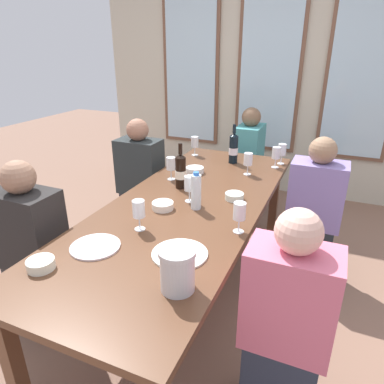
{
  "coord_description": "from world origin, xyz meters",
  "views": [
    {
      "loc": [
        0.83,
        -1.86,
        1.69
      ],
      "look_at": [
        0.0,
        0.07,
        0.79
      ],
      "focal_mm": 32.68,
      "sensor_mm": 36.0,
      "label": 1
    }
  ],
  "objects": [
    {
      "name": "ground_plane",
      "position": [
        0.0,
        0.0,
        0.0
      ],
      "size": [
        12.0,
        12.0,
        0.0
      ],
      "primitive_type": "plane",
      "color": "#855F4D"
    },
    {
      "name": "back_wall_with_windows",
      "position": [
        0.0,
        2.29,
        1.45
      ],
      "size": [
        4.13,
        0.1,
        2.9
      ],
      "color": "beige",
      "rests_on": "ground"
    },
    {
      "name": "dining_table",
      "position": [
        0.0,
        0.0,
        0.67
      ],
      "size": [
        0.93,
        2.44,
        0.74
      ],
      "color": "brown",
      "rests_on": "ground"
    },
    {
      "name": "white_plate_0",
      "position": [
        0.21,
        -0.56,
        0.74
      ],
      "size": [
        0.28,
        0.28,
        0.01
      ],
      "primitive_type": "cylinder",
      "color": "white",
      "rests_on": "dining_table"
    },
    {
      "name": "white_plate_1",
      "position": [
        -0.21,
        -0.67,
        0.74
      ],
      "size": [
        0.25,
        0.25,
        0.01
      ],
      "primitive_type": "cylinder",
      "color": "white",
      "rests_on": "dining_table"
    },
    {
      "name": "metal_pitcher",
      "position": [
        0.31,
        -0.79,
        0.84
      ],
      "size": [
        0.16,
        0.16,
        0.19
      ],
      "color": "silver",
      "rests_on": "dining_table"
    },
    {
      "name": "wine_bottle_0",
      "position": [
        0.02,
        0.92,
        0.87
      ],
      "size": [
        0.08,
        0.08,
        0.33
      ],
      "color": "black",
      "rests_on": "dining_table"
    },
    {
      "name": "wine_bottle_1",
      "position": [
        -0.15,
        0.23,
        0.86
      ],
      "size": [
        0.08,
        0.08,
        0.32
      ],
      "color": "black",
      "rests_on": "dining_table"
    },
    {
      "name": "tasting_bowl_0",
      "position": [
        0.26,
        0.18,
        0.76
      ],
      "size": [
        0.12,
        0.12,
        0.04
      ],
      "primitive_type": "cylinder",
      "color": "white",
      "rests_on": "dining_table"
    },
    {
      "name": "tasting_bowl_1",
      "position": [
        -0.18,
        0.55,
        0.76
      ],
      "size": [
        0.14,
        0.14,
        0.05
      ],
      "primitive_type": "cylinder",
      "color": "white",
      "rests_on": "dining_table"
    },
    {
      "name": "tasting_bowl_2",
      "position": [
        -0.33,
        -0.91,
        0.76
      ],
      "size": [
        0.13,
        0.13,
        0.05
      ],
      "primitive_type": "cylinder",
      "color": "white",
      "rests_on": "dining_table"
    },
    {
      "name": "tasting_bowl_3",
      "position": [
        -0.11,
        -0.14,
        0.76
      ],
      "size": [
        0.13,
        0.13,
        0.04
      ],
      "primitive_type": "cylinder",
      "color": "white",
      "rests_on": "dining_table"
    },
    {
      "name": "water_bottle",
      "position": [
        0.08,
        -0.05,
        0.85
      ],
      "size": [
        0.06,
        0.06,
        0.24
      ],
      "color": "white",
      "rests_on": "dining_table"
    },
    {
      "name": "wine_glass_0",
      "position": [
        0.41,
        -0.23,
        0.86
      ],
      "size": [
        0.07,
        0.07,
        0.17
      ],
      "color": "white",
      "rests_on": "dining_table"
    },
    {
      "name": "wine_glass_1",
      "position": [
        -0.29,
        0.34,
        0.86
      ],
      "size": [
        0.07,
        0.07,
        0.17
      ],
      "color": "white",
      "rests_on": "dining_table"
    },
    {
      "name": "wine_glass_2",
      "position": [
        0.38,
        0.93,
        0.86
      ],
      "size": [
        0.07,
        0.07,
        0.17
      ],
      "color": "white",
      "rests_on": "dining_table"
    },
    {
      "name": "wine_glass_3",
      "position": [
        -0.1,
        -0.42,
        0.86
      ],
      "size": [
        0.07,
        0.07,
        0.17
      ],
      "color": "white",
      "rests_on": "dining_table"
    },
    {
      "name": "wine_glass_4",
      "position": [
        0.21,
        0.68,
        0.86
      ],
      "size": [
        0.07,
        0.07,
        0.17
      ],
      "color": "white",
      "rests_on": "dining_table"
    },
    {
      "name": "wine_glass_5",
      "position": [
        0.41,
        1.05,
        0.86
      ],
      "size": [
        0.07,
        0.07,
        0.17
      ],
      "color": "white",
      "rests_on": "dining_table"
    },
    {
      "name": "wine_glass_6",
      "position": [
        -0.37,
        0.99,
        0.86
      ],
      "size": [
        0.07,
        0.07,
        0.17
      ],
      "color": "white",
      "rests_on": "dining_table"
    },
    {
      "name": "wine_glass_7",
      "position": [
        -0.0,
        0.03,
        0.86
      ],
      "size": [
        0.07,
        0.07,
        0.17
      ],
      "color": "white",
      "rests_on": "dining_table"
    },
    {
      "name": "seated_person_0",
      "position": [
        -0.75,
        -0.6,
        0.53
      ],
      "size": [
        0.38,
        0.24,
        1.11
      ],
      "color": "#323132",
      "rests_on": "ground"
    },
    {
      "name": "seated_person_1",
      "position": [
        0.75,
        -0.61,
        0.53
      ],
      "size": [
        0.38,
        0.24,
        1.11
      ],
      "color": "#2C3243",
      "rests_on": "ground"
    },
    {
      "name": "seated_person_2",
      "position": [
        -0.75,
        0.64,
        0.53
      ],
      "size": [
        0.38,
        0.24,
        1.11
      ],
      "color": "#332F35",
      "rests_on": "ground"
    },
    {
      "name": "seated_person_3",
      "position": [
        0.75,
        0.61,
        0.53
      ],
      "size": [
        0.38,
        0.24,
        1.11
      ],
      "color": "#21282D",
      "rests_on": "ground"
    },
    {
      "name": "seated_person_4",
      "position": [
        0.0,
        1.57,
        0.53
      ],
      "size": [
        0.24,
        0.38,
        1.11
      ],
      "color": "#272C44",
      "rests_on": "ground"
    }
  ]
}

